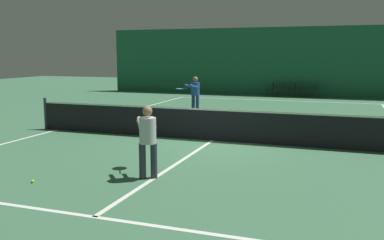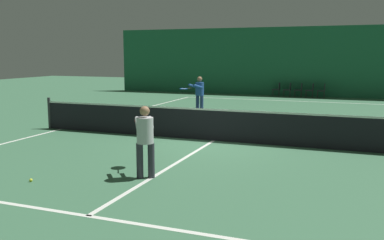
{
  "view_description": "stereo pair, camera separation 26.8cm",
  "coord_description": "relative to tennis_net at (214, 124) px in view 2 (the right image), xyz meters",
  "views": [
    {
      "loc": [
        3.6,
        -11.93,
        2.54
      ],
      "look_at": [
        -0.05,
        -1.68,
        0.86
      ],
      "focal_mm": 40.0,
      "sensor_mm": 36.0,
      "label": 1
    },
    {
      "loc": [
        3.85,
        -11.84,
        2.54
      ],
      "look_at": [
        -0.05,
        -1.68,
        0.86
      ],
      "focal_mm": 40.0,
      "sensor_mm": 36.0,
      "label": 2
    }
  ],
  "objects": [
    {
      "name": "courtside_chair_2",
      "position": [
        0.72,
        14.28,
        -0.03
      ],
      "size": [
        0.44,
        0.44,
        0.84
      ],
      "rotation": [
        0.0,
        0.0,
        -1.57
      ],
      "color": "#2D2D2D",
      "rests_on": "ground"
    },
    {
      "name": "courtside_chair_0",
      "position": [
        -0.6,
        14.28,
        -0.03
      ],
      "size": [
        0.44,
        0.44,
        0.84
      ],
      "rotation": [
        0.0,
        0.0,
        -1.57
      ],
      "color": "#2D2D2D",
      "rests_on": "ground"
    },
    {
      "name": "court_line_sideline_left",
      "position": [
        -5.5,
        0.0,
        -0.51
      ],
      "size": [
        0.1,
        23.8,
        0.0
      ],
      "color": "silver",
      "rests_on": "ground"
    },
    {
      "name": "player_near",
      "position": [
        -0.14,
        -4.13,
        0.37
      ],
      "size": [
        0.95,
        1.26,
        1.5
      ],
      "rotation": [
        0.0,
        0.0,
        2.12
      ],
      "color": "#2D2D38",
      "rests_on": "ground"
    },
    {
      "name": "ground_plane",
      "position": [
        0.0,
        0.0,
        -0.51
      ],
      "size": [
        60.0,
        60.0,
        0.0
      ],
      "primitive_type": "plane",
      "color": "#386647"
    },
    {
      "name": "courtside_chair_3",
      "position": [
        1.38,
        14.28,
        -0.03
      ],
      "size": [
        0.44,
        0.44,
        0.84
      ],
      "rotation": [
        0.0,
        0.0,
        -1.57
      ],
      "color": "#2D2D2D",
      "rests_on": "ground"
    },
    {
      "name": "tennis_net",
      "position": [
        0.0,
        0.0,
        0.0
      ],
      "size": [
        12.0,
        0.1,
        1.07
      ],
      "color": "black",
      "rests_on": "ground"
    },
    {
      "name": "court_line_service_near",
      "position": [
        0.0,
        -6.4,
        -0.51
      ],
      "size": [
        8.25,
        0.1,
        0.0
      ],
      "color": "silver",
      "rests_on": "ground"
    },
    {
      "name": "player_far",
      "position": [
        -2.46,
        5.45,
        0.42
      ],
      "size": [
        0.85,
        1.34,
        1.59
      ],
      "rotation": [
        0.0,
        0.0,
        -1.98
      ],
      "color": "navy",
      "rests_on": "ground"
    },
    {
      "name": "court_line_service_far",
      "position": [
        0.0,
        6.4,
        -0.51
      ],
      "size": [
        8.25,
        0.1,
        0.0
      ],
      "color": "silver",
      "rests_on": "ground"
    },
    {
      "name": "backdrop_curtain",
      "position": [
        0.0,
        14.83,
        1.58
      ],
      "size": [
        23.0,
        0.12,
        4.19
      ],
      "color": "#1E5B3D",
      "rests_on": "ground"
    },
    {
      "name": "courtside_chair_4",
      "position": [
        2.04,
        14.28,
        -0.03
      ],
      "size": [
        0.44,
        0.44,
        0.84
      ],
      "rotation": [
        0.0,
        0.0,
        -1.57
      ],
      "color": "#2D2D2D",
      "rests_on": "ground"
    },
    {
      "name": "court_line_baseline_far",
      "position": [
        0.0,
        11.9,
        -0.51
      ],
      "size": [
        11.0,
        0.1,
        0.0
      ],
      "color": "silver",
      "rests_on": "ground"
    },
    {
      "name": "court_line_centre",
      "position": [
        0.0,
        0.0,
        -0.51
      ],
      "size": [
        0.1,
        12.8,
        0.0
      ],
      "color": "silver",
      "rests_on": "ground"
    },
    {
      "name": "tennis_ball",
      "position": [
        -2.15,
        -5.25,
        -0.48
      ],
      "size": [
        0.07,
        0.07,
        0.07
      ],
      "color": "#D1DB33",
      "rests_on": "ground"
    },
    {
      "name": "courtside_chair_1",
      "position": [
        0.06,
        14.28,
        -0.03
      ],
      "size": [
        0.44,
        0.44,
        0.84
      ],
      "rotation": [
        0.0,
        0.0,
        -1.57
      ],
      "color": "#2D2D2D",
      "rests_on": "ground"
    }
  ]
}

